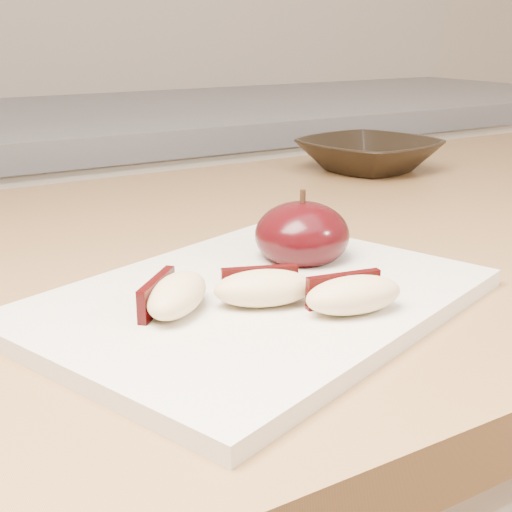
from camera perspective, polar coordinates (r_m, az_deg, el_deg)
back_cabinet at (r=1.39m, az=-15.59°, el=-8.62°), size 2.40×0.62×0.94m
cutting_board at (r=0.47m, az=0.00°, el=-3.56°), size 0.35×0.30×0.01m
apple_half at (r=0.54m, az=3.70°, el=1.70°), size 0.08×0.08×0.06m
apple_wedge_a at (r=0.44m, az=-6.52°, el=-3.09°), size 0.07×0.07×0.02m
apple_wedge_b at (r=0.45m, az=0.58°, el=-2.53°), size 0.07×0.05×0.02m
apple_wedge_c at (r=0.44m, az=7.72°, el=-3.05°), size 0.07×0.04×0.02m
bowl at (r=0.94m, az=9.00°, el=7.98°), size 0.19×0.19×0.04m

